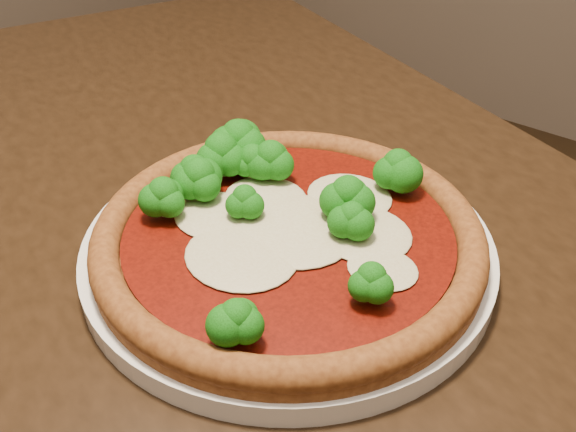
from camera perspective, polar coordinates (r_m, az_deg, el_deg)
The scene contains 3 objects.
dining_table at distance 0.56m, azimuth -7.32°, elevation -13.34°, with size 1.50×1.24×0.75m.
plate at distance 0.51m, azimuth 0.00°, elevation -2.84°, with size 0.32×0.32×0.02m, color white.
pizza at distance 0.49m, azimuth -0.41°, elevation -0.68°, with size 0.30×0.30×0.06m.
Camera 1 is at (0.11, -0.11, 1.08)m, focal length 40.00 mm.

